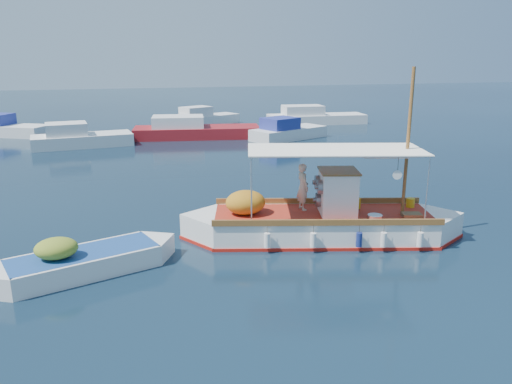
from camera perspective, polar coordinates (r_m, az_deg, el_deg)
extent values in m
plane|color=black|center=(16.92, 4.63, -4.87)|extent=(160.00, 160.00, 0.00)
cube|color=white|center=(16.61, 7.56, -4.14)|extent=(7.37, 4.03, 1.03)
cube|color=white|center=(16.47, -4.61, -4.23)|extent=(2.26, 2.26, 1.03)
cube|color=white|center=(17.48, 19.02, -3.88)|extent=(2.26, 2.26, 1.03)
cube|color=#B01A11|center=(16.72, 7.53, -5.14)|extent=(7.47, 4.12, 0.17)
cube|color=#A32919|center=(16.46, 7.62, -2.52)|extent=(7.32, 3.85, 0.06)
cube|color=brown|center=(17.54, 7.08, -0.99)|extent=(6.89, 1.88, 0.19)
cube|color=brown|center=(15.32, 8.28, -3.47)|extent=(6.89, 1.88, 0.19)
cube|color=white|center=(16.33, 9.33, -0.10)|extent=(1.39, 1.46, 1.40)
cube|color=brown|center=(16.15, 9.44, 2.39)|extent=(1.50, 1.57, 0.06)
cylinder|color=slate|center=(15.87, 7.41, 0.58)|extent=(0.32, 0.50, 0.47)
cylinder|color=slate|center=(16.45, 7.11, 1.11)|extent=(0.32, 0.50, 0.47)
cylinder|color=slate|center=(16.30, 7.20, -0.90)|extent=(0.32, 0.50, 0.47)
cylinder|color=brown|center=(16.50, 16.97, 5.42)|extent=(0.14, 0.14, 4.67)
cylinder|color=brown|center=(16.36, 14.37, 4.19)|extent=(1.65, 0.50, 0.07)
cylinder|color=silver|center=(16.97, -0.58, 1.92)|extent=(0.05, 0.05, 2.10)
cylinder|color=silver|center=(14.98, -0.52, 0.10)|extent=(0.05, 0.05, 2.10)
cylinder|color=silver|center=(17.82, 16.81, 1.91)|extent=(0.05, 0.05, 2.10)
cylinder|color=silver|center=(15.94, 18.99, 0.18)|extent=(0.05, 0.05, 2.10)
cube|color=white|center=(15.99, 9.06, 4.81)|extent=(5.90, 3.56, 0.04)
ellipsoid|color=#BA791B|center=(16.15, -1.20, -1.20)|extent=(1.55, 1.41, 0.78)
cube|color=gold|center=(17.10, 11.42, -1.28)|extent=(0.27, 0.22, 0.37)
cylinder|color=gold|center=(17.73, 17.23, -1.18)|extent=(0.34, 0.34, 0.32)
cube|color=brown|center=(16.74, 17.35, -2.52)|extent=(0.69, 0.56, 0.11)
cylinder|color=#B2B2B2|center=(16.27, 13.44, -2.75)|extent=(0.57, 0.57, 0.11)
cylinder|color=white|center=(15.58, 15.85, 1.88)|extent=(0.28, 0.10, 0.28)
cylinder|color=white|center=(15.19, 1.27, -5.54)|extent=(0.23, 0.23, 0.45)
cylinder|color=navy|center=(15.55, 11.69, -5.36)|extent=(0.23, 0.23, 0.45)
cylinder|color=white|center=(16.06, 18.24, -5.16)|extent=(0.23, 0.23, 0.45)
imported|color=beige|center=(16.56, 5.37, 0.59)|extent=(0.42, 0.60, 1.57)
cube|color=white|center=(14.74, -19.00, -7.96)|extent=(4.22, 2.72, 0.77)
cube|color=white|center=(14.43, -26.60, -9.31)|extent=(1.45, 1.45, 0.77)
cube|color=white|center=(15.30, -11.89, -6.55)|extent=(1.45, 1.45, 0.77)
cube|color=navy|center=(14.60, -19.13, -6.63)|extent=(4.16, 2.56, 0.04)
ellipsoid|color=olive|center=(14.36, -21.86, -6.00)|extent=(1.37, 1.24, 0.56)
cube|color=silver|center=(35.05, -19.18, 5.43)|extent=(6.55, 3.17, 1.00)
cube|color=silver|center=(34.87, -20.86, 6.74)|extent=(2.76, 2.34, 0.80)
cube|color=maroon|center=(36.92, -6.73, 6.65)|extent=(9.37, 4.05, 1.00)
cube|color=silver|center=(36.80, -8.91, 7.95)|extent=(3.93, 2.87, 0.80)
cube|color=silver|center=(36.20, 3.75, 6.55)|extent=(6.12, 4.37, 1.00)
cube|color=navy|center=(35.49, 2.76, 7.85)|extent=(2.86, 2.65, 0.80)
cube|color=silver|center=(44.75, 6.92, 8.16)|extent=(8.69, 3.28, 1.00)
cube|color=silver|center=(44.28, 5.37, 9.30)|extent=(3.57, 2.48, 0.80)
cube|color=silver|center=(42.09, -26.70, 6.19)|extent=(6.85, 5.08, 1.00)
cube|color=silver|center=(43.96, -5.84, 8.06)|extent=(6.38, 4.44, 1.00)
cube|color=silver|center=(43.33, -6.87, 9.13)|extent=(2.94, 2.59, 0.80)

